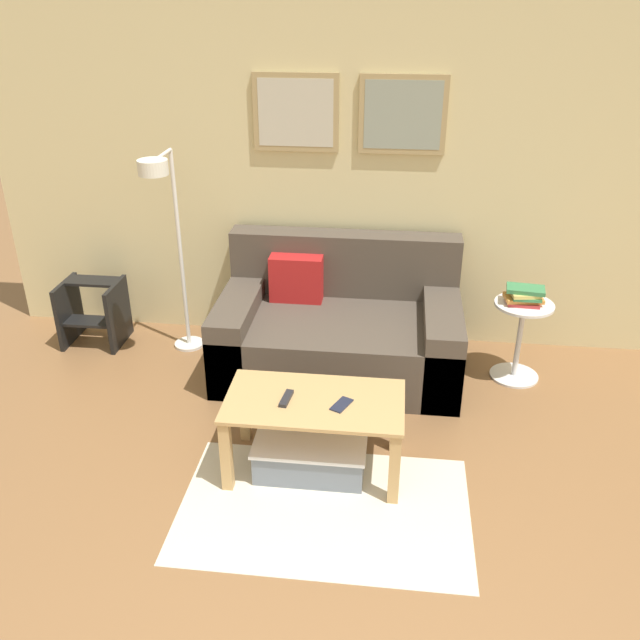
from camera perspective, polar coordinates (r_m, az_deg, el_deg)
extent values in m
cube|color=beige|center=(4.69, 5.90, 12.75)|extent=(5.60, 0.06, 2.55)
cube|color=tan|center=(4.63, -2.05, 17.06)|extent=(0.57, 0.02, 0.50)
cube|color=beige|center=(4.62, -2.07, 17.03)|extent=(0.50, 0.01, 0.43)
cube|color=tan|center=(4.58, 6.99, 16.77)|extent=(0.57, 0.02, 0.50)
cube|color=#939E8E|center=(4.57, 6.99, 16.75)|extent=(0.50, 0.01, 0.43)
cube|color=beige|center=(3.56, 0.36, -15.58)|extent=(1.46, 0.93, 0.01)
cube|color=#4C4238|center=(4.57, 1.59, -1.95)|extent=(1.59, 0.98, 0.41)
cube|color=#4C4238|center=(4.74, 2.09, 4.79)|extent=(1.59, 0.20, 0.44)
cube|color=#4C4238|center=(4.64, -6.70, -0.82)|extent=(0.24, 0.98, 0.53)
cube|color=#4C4238|center=(4.54, 10.10, -1.74)|extent=(0.24, 0.98, 0.53)
cube|color=red|center=(4.64, -2.01, 3.50)|extent=(0.36, 0.14, 0.32)
cube|color=tan|center=(3.55, -0.47, -6.87)|extent=(0.94, 0.51, 0.02)
cube|color=tan|center=(3.58, -7.90, -11.22)|extent=(0.06, 0.06, 0.42)
cube|color=tan|center=(3.49, 6.28, -12.28)|extent=(0.06, 0.06, 0.42)
cube|color=tan|center=(3.92, -6.36, -7.35)|extent=(0.06, 0.06, 0.42)
cube|color=tan|center=(3.84, 6.41, -8.20)|extent=(0.06, 0.06, 0.42)
cube|color=slate|center=(3.74, -0.78, -11.30)|extent=(0.58, 0.36, 0.18)
cube|color=silver|center=(3.68, -0.78, -10.07)|extent=(0.60, 0.38, 0.02)
cylinder|color=white|center=(5.05, -10.94, -1.98)|extent=(0.21, 0.21, 0.02)
cylinder|color=white|center=(4.76, -11.68, 5.57)|extent=(0.03, 0.03, 1.41)
cylinder|color=white|center=(4.40, -13.20, 13.32)|extent=(0.02, 0.34, 0.02)
cylinder|color=white|center=(4.26, -13.90, 12.38)|extent=(0.18, 0.18, 0.09)
cylinder|color=white|center=(4.77, 16.00, -4.50)|extent=(0.32, 0.32, 0.01)
cylinder|color=white|center=(4.64, 16.40, -1.71)|extent=(0.04, 0.04, 0.51)
cylinder|color=white|center=(4.53, 16.83, 1.26)|extent=(0.38, 0.38, 0.02)
cube|color=#B73333|center=(4.52, 16.73, 1.52)|extent=(0.21, 0.19, 0.02)
cube|color=#D18438|center=(4.51, 16.76, 1.78)|extent=(0.25, 0.17, 0.02)
cube|color=#387F4C|center=(4.50, 16.96, 1.96)|extent=(0.18, 0.16, 0.02)
cube|color=#D8C666|center=(4.49, 16.80, 2.25)|extent=(0.20, 0.20, 0.02)
cube|color=#387F4C|center=(4.48, 16.93, 2.49)|extent=(0.25, 0.17, 0.03)
cube|color=#232328|center=(3.54, -2.86, -6.61)|extent=(0.06, 0.15, 0.02)
cube|color=#1E2338|center=(3.50, 1.83, -7.14)|extent=(0.12, 0.15, 0.01)
cube|color=black|center=(5.26, -20.40, 0.67)|extent=(0.03, 0.37, 0.47)
cube|color=black|center=(5.11, -16.60, 0.47)|extent=(0.03, 0.37, 0.47)
cube|color=black|center=(5.15, -18.76, -0.12)|extent=(0.35, 0.17, 0.02)
cube|color=black|center=(5.15, -18.60, 3.13)|extent=(0.35, 0.17, 0.02)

